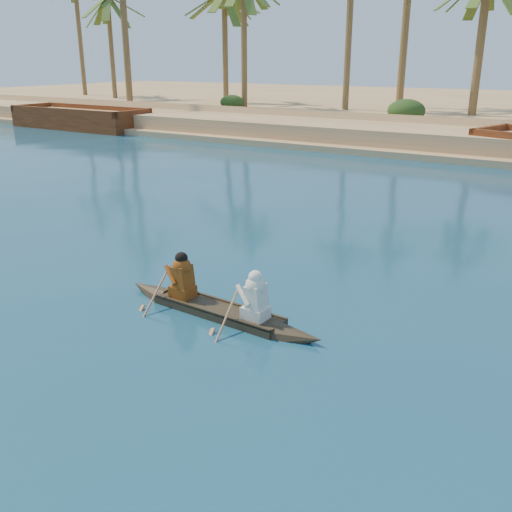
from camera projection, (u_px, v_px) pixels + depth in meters
The scene contains 2 objects.
canoe at pixel (218, 303), 12.05m from camera, with size 5.10×0.99×1.40m.
barge_left at pixel (80, 119), 44.17m from camera, with size 11.54×3.97×1.92m.
Camera 1 is at (-1.52, -8.20, 5.17)m, focal length 40.00 mm.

